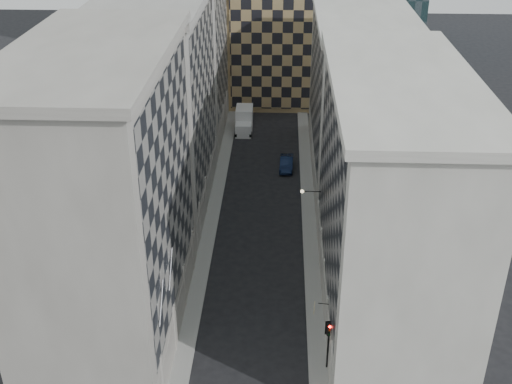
# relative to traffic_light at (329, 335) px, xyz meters

# --- Properties ---
(sidewalk_west) EXTENTS (1.50, 100.00, 0.15)m
(sidewalk_west) POSITION_rel_traffic_light_xyz_m (-11.15, 23.31, -3.17)
(sidewalk_west) COLOR gray
(sidewalk_west) RESTS_ON ground
(sidewalk_east) EXTENTS (1.50, 100.00, 0.15)m
(sidewalk_east) POSITION_rel_traffic_light_xyz_m (-0.65, 23.31, -3.17)
(sidewalk_east) COLOR gray
(sidewalk_east) RESTS_ON ground
(bldg_left_a) EXTENTS (10.80, 22.80, 23.70)m
(bldg_left_a) POSITION_rel_traffic_light_xyz_m (-16.78, 4.31, 8.58)
(bldg_left_a) COLOR gray
(bldg_left_a) RESTS_ON ground
(bldg_left_b) EXTENTS (10.80, 22.80, 22.70)m
(bldg_left_b) POSITION_rel_traffic_light_xyz_m (-16.78, 26.31, 8.08)
(bldg_left_b) COLOR gray
(bldg_left_b) RESTS_ON ground
(bldg_left_c) EXTENTS (10.80, 22.80, 21.70)m
(bldg_left_c) POSITION_rel_traffic_light_xyz_m (-16.78, 48.31, 7.58)
(bldg_left_c) COLOR gray
(bldg_left_c) RESTS_ON ground
(bldg_right_a) EXTENTS (10.80, 26.80, 20.70)m
(bldg_right_a) POSITION_rel_traffic_light_xyz_m (4.98, 8.31, 7.08)
(bldg_right_a) COLOR #B2AEA3
(bldg_right_a) RESTS_ON ground
(bldg_right_b) EXTENTS (10.80, 28.80, 19.70)m
(bldg_right_b) POSITION_rel_traffic_light_xyz_m (4.99, 35.31, 6.61)
(bldg_right_b) COLOR #B2AEA3
(bldg_right_b) RESTS_ON ground
(tan_block) EXTENTS (16.80, 14.80, 18.80)m
(tan_block) POSITION_rel_traffic_light_xyz_m (-3.90, 61.21, 6.19)
(tan_block) COLOR tan
(tan_block) RESTS_ON ground
(flagpoles_left) EXTENTS (0.10, 6.33, 2.33)m
(flagpoles_left) POSITION_rel_traffic_light_xyz_m (-11.80, -0.69, 4.76)
(flagpoles_left) COLOR gray
(flagpoles_left) RESTS_ON ground
(bracket_lamp) EXTENTS (1.98, 0.36, 0.36)m
(bracket_lamp) POSITION_rel_traffic_light_xyz_m (-1.52, 17.31, 2.96)
(bracket_lamp) COLOR black
(bracket_lamp) RESTS_ON ground
(traffic_light) EXTENTS (0.54, 0.49, 4.31)m
(traffic_light) POSITION_rel_traffic_light_xyz_m (0.00, 0.00, 0.00)
(traffic_light) COLOR black
(traffic_light) RESTS_ON sidewalk_east
(box_truck) EXTENTS (2.40, 5.78, 3.16)m
(box_truck) POSITION_rel_traffic_light_xyz_m (-9.10, 47.26, -1.87)
(box_truck) COLOR white
(box_truck) RESTS_ON ground
(dark_car) EXTENTS (1.75, 4.65, 1.52)m
(dark_car) POSITION_rel_traffic_light_xyz_m (-3.10, 34.93, -2.48)
(dark_car) COLOR #0F1B37
(dark_car) RESTS_ON ground
(shop_sign) EXTENTS (1.19, 0.73, 0.81)m
(shop_sign) POSITION_rel_traffic_light_xyz_m (-0.94, 2.54, 0.59)
(shop_sign) COLOR black
(shop_sign) RESTS_ON ground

